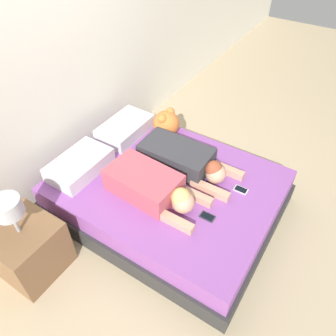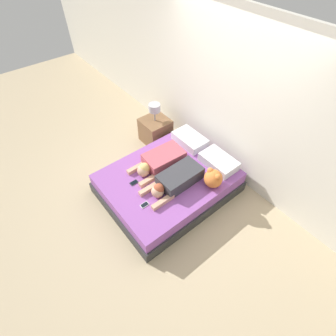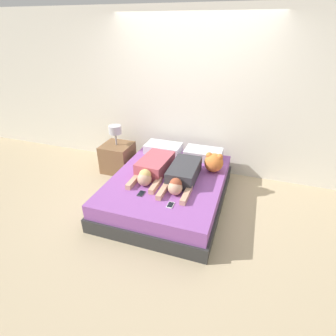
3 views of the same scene
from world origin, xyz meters
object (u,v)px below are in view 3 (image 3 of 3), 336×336
object	(u,v)px
person_left	(153,168)
nightstand	(118,156)
cell_phone_right	(170,205)
bed	(168,189)
cell_phone_left	(141,194)
pillow_head_left	(163,148)
pillow_head_right	(203,154)
plush_toy	(214,162)
person_right	(182,175)

from	to	relation	value
person_left	nightstand	world-z (taller)	nightstand
cell_phone_right	nightstand	distance (m)	1.87
bed	cell_phone_left	xyz separation A→B (m)	(-0.19, -0.51, 0.21)
bed	cell_phone_right	size ratio (longest dim) A/B	16.38
pillow_head_left	nightstand	bearing A→B (deg)	-169.59
pillow_head_right	cell_phone_left	distance (m)	1.39
bed	cell_phone_right	xyz separation A→B (m)	(0.24, -0.62, 0.21)
pillow_head_right	plush_toy	world-z (taller)	plush_toy
pillow_head_left	cell_phone_right	distance (m)	1.51
cell_phone_left	nightstand	xyz separation A→B (m)	(-0.96, 1.13, -0.14)
pillow_head_left	cell_phone_right	size ratio (longest dim) A/B	4.83
pillow_head_right	person_right	distance (m)	0.82
pillow_head_left	pillow_head_right	bearing A→B (deg)	0.00
plush_toy	pillow_head_right	bearing A→B (deg)	121.87
plush_toy	nightstand	xyz separation A→B (m)	(-1.73, 0.22, -0.28)
person_right	nightstand	distance (m)	1.54
cell_phone_right	plush_toy	size ratio (longest dim) A/B	0.42
cell_phone_left	cell_phone_right	bearing A→B (deg)	-14.26
nightstand	plush_toy	bearing A→B (deg)	-7.39
person_right	plush_toy	xyz separation A→B (m)	(0.35, 0.43, 0.04)
pillow_head_right	person_right	xyz separation A→B (m)	(-0.12, -0.81, 0.03)
pillow_head_left	nightstand	distance (m)	0.85
pillow_head_right	person_left	xyz separation A→B (m)	(-0.58, -0.75, 0.03)
bed	nightstand	distance (m)	1.31
pillow_head_right	cell_phone_left	world-z (taller)	pillow_head_right
person_left	cell_phone_left	size ratio (longest dim) A/B	7.45
bed	cell_phone_left	distance (m)	0.59
pillow_head_left	person_right	size ratio (longest dim) A/B	0.61
cell_phone_left	nightstand	bearing A→B (deg)	130.48
person_right	cell_phone_left	size ratio (longest dim) A/B	7.89
bed	person_right	xyz separation A→B (m)	(0.22, -0.04, 0.31)
pillow_head_right	person_right	world-z (taller)	person_right
person_right	cell_phone_right	world-z (taller)	person_right
pillow_head_left	person_left	size ratio (longest dim) A/B	0.65
pillow_head_left	pillow_head_right	xyz separation A→B (m)	(0.69, 0.00, 0.00)
pillow_head_left	nightstand	size ratio (longest dim) A/B	0.71
pillow_head_left	bed	bearing A→B (deg)	-65.77
person_right	cell_phone_left	bearing A→B (deg)	-131.38
bed	pillow_head_left	world-z (taller)	pillow_head_left
nightstand	person_left	bearing A→B (deg)	-33.16
pillow_head_left	plush_toy	bearing A→B (deg)	-22.06
bed	pillow_head_left	bearing A→B (deg)	114.23
bed	person_left	bearing A→B (deg)	176.49
person_left	person_right	xyz separation A→B (m)	(0.46, -0.05, -0.00)
nightstand	pillow_head_right	bearing A→B (deg)	5.67
pillow_head_right	nightstand	world-z (taller)	nightstand
plush_toy	nightstand	world-z (taller)	nightstand
bed	pillow_head_right	distance (m)	0.89
pillow_head_right	nightstand	distance (m)	1.52
cell_phone_right	plush_toy	distance (m)	1.08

